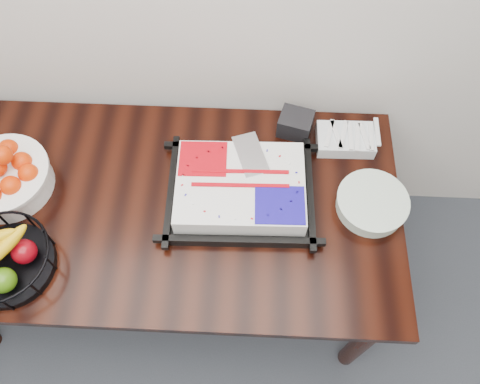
{
  "coord_description": "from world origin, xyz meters",
  "views": [
    {
      "loc": [
        0.35,
        1.22,
        2.25
      ],
      "look_at": [
        0.32,
        2.02,
        0.83
      ],
      "focal_mm": 35.0,
      "sensor_mm": 36.0,
      "label": 1
    }
  ],
  "objects_px": {
    "cake_tray": "(240,189)",
    "tangerine_bowl": "(2,174)",
    "table": "(157,214)",
    "plate_stack": "(372,204)",
    "fruit_basket": "(3,259)",
    "napkin_box": "(295,124)"
  },
  "relations": [
    {
      "from": "table",
      "to": "cake_tray",
      "type": "distance_m",
      "value": 0.35
    },
    {
      "from": "fruit_basket",
      "to": "cake_tray",
      "type": "bearing_deg",
      "value": 22.34
    },
    {
      "from": "fruit_basket",
      "to": "plate_stack",
      "type": "xyz_separation_m",
      "value": [
        1.23,
        0.28,
        -0.04
      ]
    },
    {
      "from": "table",
      "to": "napkin_box",
      "type": "relative_size",
      "value": 14.47
    },
    {
      "from": "fruit_basket",
      "to": "plate_stack",
      "type": "distance_m",
      "value": 1.26
    },
    {
      "from": "table",
      "to": "tangerine_bowl",
      "type": "xyz_separation_m",
      "value": [
        -0.53,
        0.05,
        0.18
      ]
    },
    {
      "from": "table",
      "to": "plate_stack",
      "type": "distance_m",
      "value": 0.79
    },
    {
      "from": "table",
      "to": "napkin_box",
      "type": "bearing_deg",
      "value": 34.09
    },
    {
      "from": "table",
      "to": "plate_stack",
      "type": "xyz_separation_m",
      "value": [
        0.79,
        0.02,
        0.12
      ]
    },
    {
      "from": "table",
      "to": "napkin_box",
      "type": "height_order",
      "value": "napkin_box"
    },
    {
      "from": "tangerine_bowl",
      "to": "fruit_basket",
      "type": "relative_size",
      "value": 1.05
    },
    {
      "from": "cake_tray",
      "to": "tangerine_bowl",
      "type": "xyz_separation_m",
      "value": [
        -0.85,
        -0.0,
        0.04
      ]
    },
    {
      "from": "cake_tray",
      "to": "plate_stack",
      "type": "xyz_separation_m",
      "value": [
        0.47,
        -0.03,
        -0.02
      ]
    },
    {
      "from": "cake_tray",
      "to": "tangerine_bowl",
      "type": "distance_m",
      "value": 0.85
    },
    {
      "from": "tangerine_bowl",
      "to": "napkin_box",
      "type": "xyz_separation_m",
      "value": [
        1.05,
        0.3,
        -0.05
      ]
    },
    {
      "from": "table",
      "to": "fruit_basket",
      "type": "xyz_separation_m",
      "value": [
        -0.44,
        -0.26,
        0.16
      ]
    },
    {
      "from": "tangerine_bowl",
      "to": "fruit_basket",
      "type": "bearing_deg",
      "value": -73.94
    },
    {
      "from": "tangerine_bowl",
      "to": "fruit_basket",
      "type": "xyz_separation_m",
      "value": [
        0.09,
        -0.31,
        -0.02
      ]
    },
    {
      "from": "cake_tray",
      "to": "fruit_basket",
      "type": "height_order",
      "value": "fruit_basket"
    },
    {
      "from": "cake_tray",
      "to": "fruit_basket",
      "type": "bearing_deg",
      "value": -157.66
    },
    {
      "from": "fruit_basket",
      "to": "napkin_box",
      "type": "distance_m",
      "value": 1.14
    },
    {
      "from": "tangerine_bowl",
      "to": "plate_stack",
      "type": "relative_size",
      "value": 1.31
    }
  ]
}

